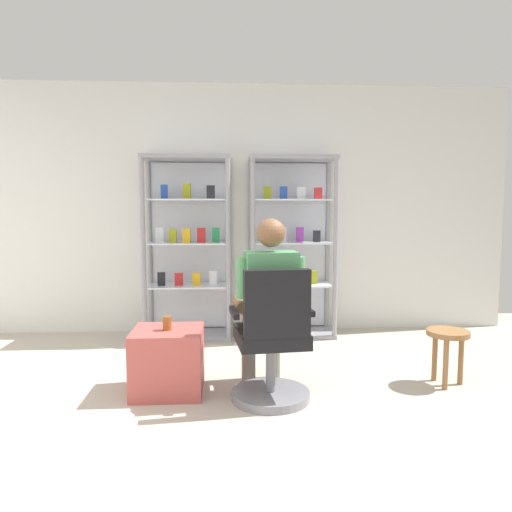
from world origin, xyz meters
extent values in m
plane|color=#B2A899|center=(0.00, 0.00, 0.00)|extent=(7.20, 7.20, 0.00)
cube|color=silver|center=(0.00, 3.00, 1.35)|extent=(6.00, 0.10, 2.70)
cylinder|color=gray|center=(-0.98, 2.50, 0.95)|extent=(0.05, 0.05, 1.90)
cylinder|color=gray|center=(-0.13, 2.50, 0.95)|extent=(0.05, 0.05, 1.90)
cylinder|color=gray|center=(-0.98, 2.90, 0.95)|extent=(0.05, 0.05, 1.90)
cylinder|color=gray|center=(-0.13, 2.90, 0.95)|extent=(0.05, 0.05, 1.90)
cube|color=gray|center=(-0.55, 2.70, 1.88)|extent=(0.90, 0.45, 0.04)
cube|color=gray|center=(-0.55, 2.70, 0.02)|extent=(0.90, 0.45, 0.04)
cube|color=silver|center=(-0.55, 2.92, 0.95)|extent=(0.84, 0.02, 1.80)
cube|color=silver|center=(-0.55, 2.70, 0.55)|extent=(0.82, 0.39, 0.02)
cube|color=black|center=(-0.82, 2.67, 0.63)|extent=(0.08, 0.04, 0.14)
cube|color=red|center=(-0.64, 2.66, 0.62)|extent=(0.09, 0.03, 0.13)
cube|color=gold|center=(-0.46, 2.68, 0.62)|extent=(0.09, 0.05, 0.13)
cube|color=silver|center=(-0.28, 2.68, 0.63)|extent=(0.08, 0.04, 0.15)
cube|color=silver|center=(-0.55, 2.70, 1.00)|extent=(0.82, 0.39, 0.02)
cube|color=silver|center=(-0.84, 2.74, 1.08)|extent=(0.09, 0.04, 0.15)
cube|color=#999919|center=(-0.70, 2.67, 1.08)|extent=(0.08, 0.04, 0.14)
cube|color=gold|center=(-0.55, 2.65, 1.08)|extent=(0.08, 0.05, 0.14)
cube|color=red|center=(-0.40, 2.68, 1.08)|extent=(0.09, 0.04, 0.15)
cube|color=#268C4C|center=(-0.25, 2.72, 1.08)|extent=(0.08, 0.05, 0.15)
cube|color=silver|center=(-0.55, 2.70, 1.45)|extent=(0.82, 0.39, 0.02)
cube|color=#264CB2|center=(-0.78, 2.69, 1.53)|extent=(0.07, 0.04, 0.15)
cube|color=#999919|center=(-0.55, 2.68, 1.54)|extent=(0.08, 0.05, 0.16)
cube|color=black|center=(-0.30, 2.70, 1.53)|extent=(0.09, 0.04, 0.14)
cylinder|color=gray|center=(0.13, 2.50, 0.95)|extent=(0.05, 0.05, 1.90)
cylinder|color=gray|center=(0.98, 2.50, 0.95)|extent=(0.05, 0.05, 1.90)
cylinder|color=gray|center=(0.13, 2.90, 0.95)|extent=(0.05, 0.05, 1.90)
cylinder|color=gray|center=(0.98, 2.90, 0.95)|extent=(0.05, 0.05, 1.90)
cube|color=gray|center=(0.55, 2.70, 1.88)|extent=(0.90, 0.45, 0.04)
cube|color=gray|center=(0.55, 2.70, 0.02)|extent=(0.90, 0.45, 0.04)
cube|color=silver|center=(0.55, 2.92, 0.95)|extent=(0.84, 0.02, 1.80)
cube|color=silver|center=(0.55, 2.70, 0.55)|extent=(0.82, 0.39, 0.02)
cube|color=purple|center=(0.30, 2.74, 0.63)|extent=(0.09, 0.05, 0.15)
cube|color=#999919|center=(0.56, 2.67, 0.64)|extent=(0.08, 0.04, 0.15)
cube|color=#999919|center=(0.79, 2.71, 0.63)|extent=(0.08, 0.05, 0.14)
cube|color=silver|center=(0.55, 2.70, 1.00)|extent=(0.82, 0.39, 0.02)
cube|color=red|center=(0.27, 2.68, 1.08)|extent=(0.08, 0.05, 0.14)
cube|color=silver|center=(0.46, 2.72, 1.08)|extent=(0.08, 0.05, 0.15)
cube|color=purple|center=(0.64, 2.74, 1.09)|extent=(0.08, 0.05, 0.16)
cube|color=black|center=(0.82, 2.70, 1.07)|extent=(0.08, 0.05, 0.12)
cube|color=silver|center=(0.55, 2.70, 1.45)|extent=(0.82, 0.39, 0.02)
cube|color=#999919|center=(0.29, 2.68, 1.52)|extent=(0.08, 0.04, 0.13)
cube|color=#264CB2|center=(0.45, 2.66, 1.52)|extent=(0.08, 0.04, 0.13)
cube|color=silver|center=(0.64, 2.67, 1.52)|extent=(0.09, 0.04, 0.13)
cube|color=red|center=(0.82, 2.66, 1.52)|extent=(0.08, 0.04, 0.12)
cylinder|color=slate|center=(0.17, 0.97, 0.03)|extent=(0.56, 0.56, 0.06)
cylinder|color=slate|center=(0.17, 0.97, 0.24)|extent=(0.07, 0.07, 0.41)
cube|color=black|center=(0.17, 0.97, 0.46)|extent=(0.53, 0.53, 0.10)
cube|color=black|center=(0.20, 0.77, 0.73)|extent=(0.45, 0.13, 0.45)
cube|color=black|center=(0.43, 1.00, 0.64)|extent=(0.07, 0.30, 0.04)
cube|color=black|center=(-0.08, 0.95, 0.64)|extent=(0.07, 0.30, 0.04)
cylinder|color=slate|center=(0.25, 1.18, 0.56)|extent=(0.18, 0.41, 0.14)
cylinder|color=slate|center=(0.23, 1.38, 0.28)|extent=(0.11, 0.11, 0.56)
cylinder|color=slate|center=(0.05, 1.16, 0.56)|extent=(0.18, 0.41, 0.14)
cylinder|color=slate|center=(0.03, 1.36, 0.28)|extent=(0.11, 0.11, 0.56)
cube|color=#4C8C59|center=(0.17, 0.97, 0.81)|extent=(0.38, 0.26, 0.50)
sphere|color=brown|center=(0.17, 0.97, 1.19)|extent=(0.20, 0.20, 0.20)
cylinder|color=#4C8C59|center=(0.37, 1.00, 0.88)|extent=(0.09, 0.09, 0.28)
cylinder|color=brown|center=(0.35, 1.18, 0.66)|extent=(0.11, 0.31, 0.08)
cylinder|color=#4C8C59|center=(-0.02, 0.95, 0.88)|extent=(0.09, 0.09, 0.28)
cylinder|color=brown|center=(-0.04, 1.13, 0.66)|extent=(0.11, 0.31, 0.08)
cube|color=#B24C47|center=(-0.57, 1.15, 0.24)|extent=(0.51, 0.48, 0.47)
cylinder|color=brown|center=(-0.57, 1.13, 0.52)|extent=(0.07, 0.07, 0.10)
cylinder|color=olive|center=(1.56, 1.18, 0.41)|extent=(0.32, 0.32, 0.04)
cylinder|color=olive|center=(1.67, 1.18, 0.19)|extent=(0.04, 0.04, 0.39)
cylinder|color=olive|center=(1.50, 1.27, 0.19)|extent=(0.04, 0.04, 0.39)
cylinder|color=olive|center=(1.50, 1.08, 0.19)|extent=(0.04, 0.04, 0.39)
camera|label=1|loc=(-0.12, -2.29, 1.35)|focal=33.28mm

